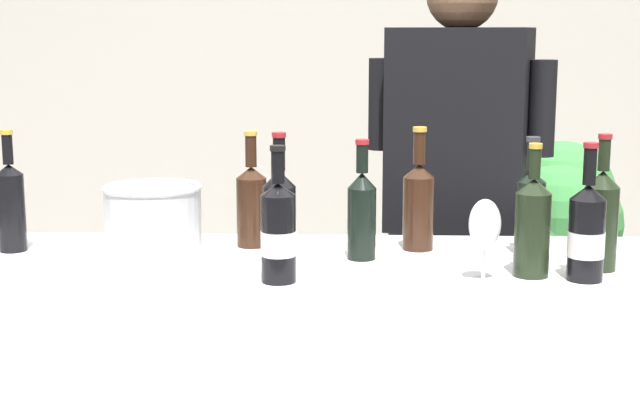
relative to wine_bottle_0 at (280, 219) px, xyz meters
The scene contains 15 objects.
wall_back 2.69m from the wine_bottle_0, 85.86° to the left, with size 8.00×0.10×2.80m, color beige.
wine_bottle_0 is the anchor object (origin of this frame).
wine_bottle_1 0.65m from the wine_bottle_0, 14.81° to the left, with size 0.08×0.08×0.30m.
wine_bottle_2 0.77m from the wine_bottle_0, ahead, with size 0.08×0.08×0.33m.
wine_bottle_3 0.25m from the wine_bottle_0, 111.50° to the left, with size 0.08×0.08×0.31m.
wine_bottle_4 0.41m from the wine_bottle_0, 31.50° to the left, with size 0.08×0.08×0.32m.
wine_bottle_5 0.12m from the wine_bottle_0, 86.78° to the right, with size 0.08×0.08×0.31m.
wine_bottle_8 0.72m from the wine_bottle_0, ahead, with size 0.08×0.08×0.32m.
wine_bottle_9 0.60m from the wine_bottle_0, ahead, with size 0.08×0.08×0.31m.
wine_bottle_10 0.73m from the wine_bottle_0, 167.45° to the left, with size 0.07×0.07×0.32m.
wine_bottle_11 0.22m from the wine_bottle_0, 27.19° to the left, with size 0.07×0.07×0.30m.
wine_glass 0.49m from the wine_bottle_0, 12.27° to the right, with size 0.07×0.07×0.19m.
ice_bucket 0.31m from the wine_bottle_0, behind, with size 0.24×0.24×0.20m.
person_server 0.90m from the wine_bottle_0, 54.76° to the left, with size 0.56×0.35×1.70m.
potted_shrub 1.44m from the wine_bottle_0, 50.36° to the left, with size 0.47×0.52×1.10m.
Camera 1 is at (-0.02, -2.26, 1.48)m, focal length 52.79 mm.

